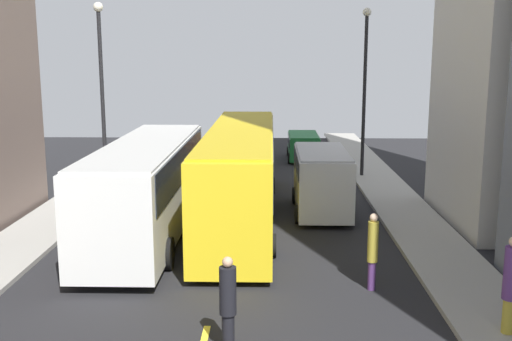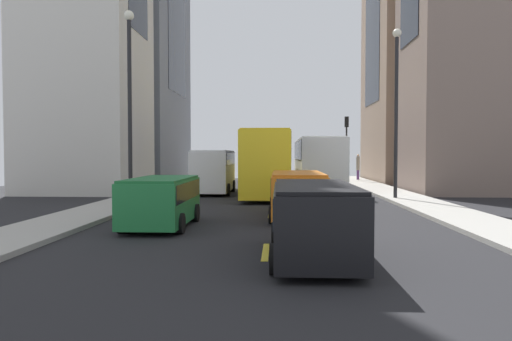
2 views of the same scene
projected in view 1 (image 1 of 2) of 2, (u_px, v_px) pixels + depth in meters
ground_plane at (238, 199)px, 27.15m from camera, size 40.31×40.31×0.00m
sidewalk_west at (84, 196)px, 27.31m from camera, size 2.39×44.00×0.15m
sidewalk_east at (393, 198)px, 26.96m from camera, size 2.39×44.00×0.15m
lane_stripe_2 at (226, 247)px, 20.28m from camera, size 0.16×2.00×0.01m
lane_stripe_3 at (238, 198)px, 27.15m from camera, size 0.16×2.00×0.01m
lane_stripe_4 at (244, 169)px, 34.02m from camera, size 0.16×2.00×0.01m
lane_stripe_5 at (249, 150)px, 40.89m from camera, size 0.16×2.00×0.01m
lane_stripe_6 at (252, 136)px, 47.77m from camera, size 0.16×2.00×0.01m
city_bus_white at (148, 180)px, 21.30m from camera, size 2.80×11.25×3.35m
streetcar_yellow at (241, 166)px, 23.38m from camera, size 2.70×14.50×3.59m
delivery_van_white at (322, 177)px, 24.42m from camera, size 2.25×5.12×2.58m
car_green_0 at (303, 145)px, 36.99m from camera, size 1.96×4.10×1.60m
car_black_1 at (233, 134)px, 41.40m from camera, size 1.95×4.52×1.69m
car_orange_2 at (228, 149)px, 34.80m from camera, size 2.06×4.73×1.69m
pedestrian_walking_far at (511, 282)px, 13.51m from camera, size 0.37×0.37×2.28m
pedestrian_crossing_mid at (228, 302)px, 12.91m from camera, size 0.37×0.37×2.18m
pedestrian_crossing_near at (373, 249)px, 16.42m from camera, size 0.29×0.29×2.17m
streetlamp_near at (102, 80)px, 27.54m from camera, size 0.44×0.44×8.52m
streetlamp_far at (365, 77)px, 30.74m from camera, size 0.44×0.44×8.52m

